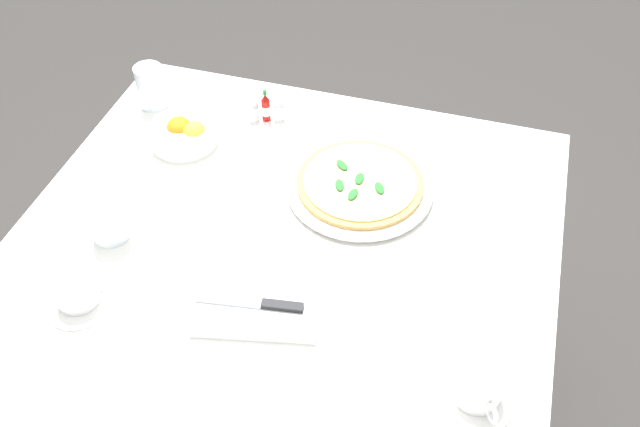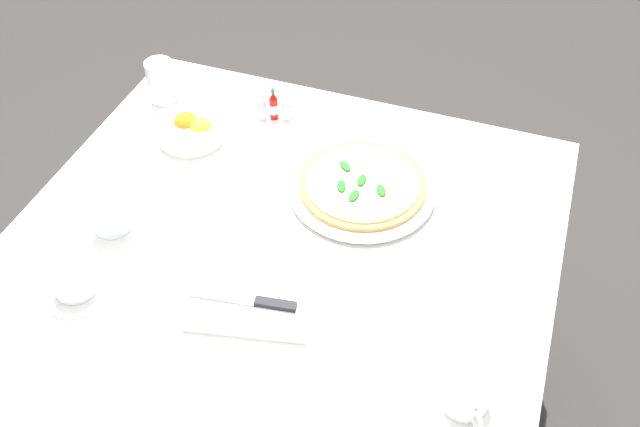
% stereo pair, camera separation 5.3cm
% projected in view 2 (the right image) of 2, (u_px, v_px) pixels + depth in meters
% --- Properties ---
extents(dining_table, '(1.06, 1.06, 0.74)m').
position_uv_depth(dining_table, '(278.00, 294.00, 1.46)').
color(dining_table, white).
rests_on(dining_table, ground_plane).
extents(pizza_plate, '(0.31, 0.31, 0.02)m').
position_uv_depth(pizza_plate, '(362.00, 189.00, 1.47)').
color(pizza_plate, white).
rests_on(pizza_plate, dining_table).
extents(pizza, '(0.27, 0.27, 0.02)m').
position_uv_depth(pizza, '(362.00, 184.00, 1.46)').
color(pizza, tan).
rests_on(pizza, pizza_plate).
extents(coffee_cup_left_edge, '(0.13, 0.13, 0.06)m').
position_uv_depth(coffee_cup_left_edge, '(74.00, 281.00, 1.27)').
color(coffee_cup_left_edge, white).
rests_on(coffee_cup_left_edge, dining_table).
extents(coffee_cup_right_edge, '(0.13, 0.13, 0.06)m').
position_uv_depth(coffee_cup_right_edge, '(466.00, 396.00, 1.11)').
color(coffee_cup_right_edge, white).
rests_on(coffee_cup_right_edge, dining_table).
extents(water_glass_near_right, '(0.07, 0.07, 0.11)m').
position_uv_depth(water_glass_near_right, '(109.00, 210.00, 1.37)').
color(water_glass_near_right, white).
rests_on(water_glass_near_right, dining_table).
extents(water_glass_far_right, '(0.07, 0.07, 0.11)m').
position_uv_depth(water_glass_far_right, '(162.00, 84.00, 1.67)').
color(water_glass_far_right, white).
rests_on(water_glass_far_right, dining_table).
extents(napkin_folded, '(0.24, 0.17, 0.02)m').
position_uv_depth(napkin_folded, '(250.00, 305.00, 1.25)').
color(napkin_folded, white).
rests_on(napkin_folded, dining_table).
extents(dinner_knife, '(0.20, 0.05, 0.01)m').
position_uv_depth(dinner_knife, '(248.00, 300.00, 1.24)').
color(dinner_knife, silver).
rests_on(dinner_knife, napkin_folded).
extents(citrus_bowl, '(0.15, 0.15, 0.07)m').
position_uv_depth(citrus_bowl, '(191.00, 129.00, 1.58)').
color(citrus_bowl, white).
rests_on(citrus_bowl, dining_table).
extents(hot_sauce_bottle, '(0.02, 0.02, 0.08)m').
position_uv_depth(hot_sauce_bottle, '(274.00, 106.00, 1.63)').
color(hot_sauce_bottle, '#B7140F').
rests_on(hot_sauce_bottle, dining_table).
extents(salt_shaker, '(0.03, 0.03, 0.06)m').
position_uv_depth(salt_shaker, '(261.00, 109.00, 1.63)').
color(salt_shaker, white).
rests_on(salt_shaker, dining_table).
extents(pepper_shaker, '(0.03, 0.03, 0.06)m').
position_uv_depth(pepper_shaker, '(287.00, 109.00, 1.63)').
color(pepper_shaker, white).
rests_on(pepper_shaker, dining_table).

